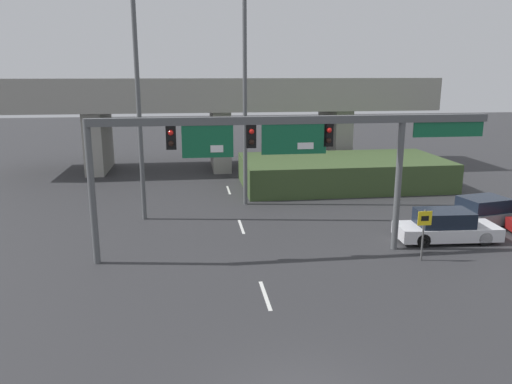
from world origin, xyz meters
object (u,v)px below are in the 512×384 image
object	(u,v)px
signal_gantry	(281,143)
speed_limit_sign	(424,228)
parked_sedan_near_right	(446,227)
highway_light_pole_far	(135,41)
parked_sedan_mid_right	(485,212)
highway_light_pole_near	(245,52)

from	to	relation	value
signal_gantry	speed_limit_sign	world-z (taller)	signal_gantry
speed_limit_sign	parked_sedan_near_right	world-z (taller)	speed_limit_sign
highway_light_pole_far	parked_sedan_mid_right	size ratio (longest dim) A/B	3.84
signal_gantry	parked_sedan_near_right	world-z (taller)	signal_gantry
speed_limit_sign	highway_light_pole_near	world-z (taller)	highway_light_pole_near
speed_limit_sign	parked_sedan_mid_right	world-z (taller)	speed_limit_sign
highway_light_pole_near	parked_sedan_near_right	xyz separation A→B (m)	(8.56, -7.82, -8.14)
signal_gantry	parked_sedan_mid_right	world-z (taller)	signal_gantry
highway_light_pole_near	parked_sedan_mid_right	bearing A→B (deg)	-25.67
signal_gantry	parked_sedan_near_right	distance (m)	9.12
parked_sedan_mid_right	highway_light_pole_near	bearing A→B (deg)	143.85
speed_limit_sign	highway_light_pole_far	bearing A→B (deg)	147.29
parked_sedan_near_right	speed_limit_sign	bearing A→B (deg)	-131.30
highway_light_pole_near	parked_sedan_near_right	size ratio (longest dim) A/B	3.53
speed_limit_sign	parked_sedan_near_right	size ratio (longest dim) A/B	0.46
highway_light_pole_near	highway_light_pole_far	distance (m)	6.22
parked_sedan_mid_right	parked_sedan_near_right	bearing A→B (deg)	-157.60
signal_gantry	highway_light_pole_near	world-z (taller)	highway_light_pole_near
highway_light_pole_near	parked_sedan_mid_right	size ratio (longest dim) A/B	3.67
speed_limit_sign	signal_gantry	bearing A→B (deg)	165.47
signal_gantry	highway_light_pole_near	bearing A→B (deg)	93.43
parked_sedan_mid_right	speed_limit_sign	bearing A→B (deg)	-152.03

